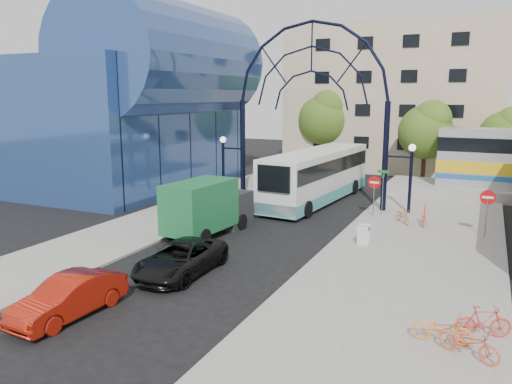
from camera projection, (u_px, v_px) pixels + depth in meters
The scene contains 22 objects.
ground at pixel (203, 268), 21.59m from camera, with size 120.00×120.00×0.00m, color black.
sidewalk_east at pixel (407, 265), 21.82m from camera, with size 8.00×56.00×0.12m, color gray.
plaza_west at pixel (161, 220), 29.60m from camera, with size 5.00×50.00×0.12m, color gray.
gateway_arch at pixel (311, 76), 32.41m from camera, with size 13.64×0.44×12.10m.
stop_sign at pixel (374, 186), 29.89m from camera, with size 0.80×0.07×2.50m.
do_not_enter_sign at pixel (487, 202), 25.55m from camera, with size 0.76×0.07×2.48m.
street_name_sign at pixel (383, 183), 30.24m from camera, with size 0.70×0.70×2.80m.
sandwich_board at pixel (364, 232), 24.44m from camera, with size 0.55×0.61×0.99m.
transit_hall at pixel (133, 103), 39.99m from camera, with size 16.50×18.00×14.50m.
apartment_block at pixel (396, 99), 50.54m from camera, with size 20.00×12.10×14.00m.
tree_north_a at pixel (427, 129), 41.24m from camera, with size 4.48×4.48×7.00m.
tree_north_b at pixel (325, 117), 48.81m from camera, with size 5.12×5.12×8.00m.
tree_north_c at pixel (507, 134), 40.60m from camera, with size 4.16×4.16×6.50m.
city_bus at pixel (317, 175), 34.76m from camera, with size 3.96×13.19×3.57m.
green_truck at pixel (209, 207), 26.60m from camera, with size 2.68×6.06×2.98m.
black_suv at pixel (181, 258), 20.74m from camera, with size 2.26×4.91×1.36m, color black.
red_sedan at pixel (69, 297), 16.76m from camera, with size 1.47×4.20×1.38m, color maroon.
bike_near_a at pixel (403, 215), 28.67m from camera, with size 0.59×1.70×0.89m, color orange.
bike_near_b at pixel (424, 216), 28.17m from camera, with size 0.51×1.81×1.08m, color #FB4032.
bike_far_a at pixel (469, 342), 13.93m from camera, with size 0.61×1.76×0.92m, color #DF502C.
bike_far_b at pixel (483, 322), 15.11m from camera, with size 0.47×1.66×1.00m, color red.
bike_far_c at pixel (442, 328), 14.76m from camera, with size 0.60×1.73×0.91m, color orange.
Camera 1 is at (10.77, -17.66, 7.37)m, focal length 35.00 mm.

